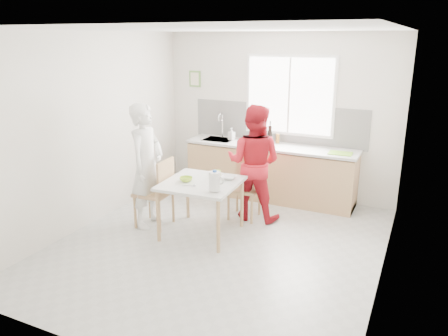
{
  "coord_description": "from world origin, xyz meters",
  "views": [
    {
      "loc": [
        2.27,
        -4.66,
        2.62
      ],
      "look_at": [
        -0.02,
        0.2,
        1.0
      ],
      "focal_mm": 35.0,
      "sensor_mm": 36.0,
      "label": 1
    }
  ],
  "objects_px": {
    "bowl_green": "(186,179)",
    "wine_bottle_b": "(270,134)",
    "dining_table": "(201,187)",
    "wine_bottle_a": "(255,133)",
    "milk_jug": "(215,181)",
    "bowl_white": "(229,177)",
    "person_white": "(147,166)",
    "chair_left": "(158,190)",
    "chair_far": "(246,184)",
    "person_red": "(254,163)"
  },
  "relations": [
    {
      "from": "bowl_white",
      "to": "bowl_green",
      "type": "bearing_deg",
      "value": -146.01
    },
    {
      "from": "person_white",
      "to": "wine_bottle_b",
      "type": "bearing_deg",
      "value": -34.6
    },
    {
      "from": "person_white",
      "to": "milk_jug",
      "type": "xyz_separation_m",
      "value": [
        1.18,
        -0.22,
        0.01
      ]
    },
    {
      "from": "chair_left",
      "to": "person_white",
      "type": "distance_m",
      "value": 0.37
    },
    {
      "from": "wine_bottle_b",
      "to": "dining_table",
      "type": "bearing_deg",
      "value": -99.73
    },
    {
      "from": "dining_table",
      "to": "bowl_green",
      "type": "xyz_separation_m",
      "value": [
        -0.2,
        -0.06,
        0.11
      ]
    },
    {
      "from": "dining_table",
      "to": "milk_jug",
      "type": "xyz_separation_m",
      "value": [
        0.34,
        -0.26,
        0.22
      ]
    },
    {
      "from": "chair_left",
      "to": "chair_far",
      "type": "bearing_deg",
      "value": 128.65
    },
    {
      "from": "chair_far",
      "to": "bowl_white",
      "type": "bearing_deg",
      "value": -95.02
    },
    {
      "from": "person_white",
      "to": "person_red",
      "type": "distance_m",
      "value": 1.54
    },
    {
      "from": "dining_table",
      "to": "chair_left",
      "type": "distance_m",
      "value": 0.69
    },
    {
      "from": "person_white",
      "to": "person_red",
      "type": "xyz_separation_m",
      "value": [
        1.27,
        0.87,
        -0.03
      ]
    },
    {
      "from": "bowl_green",
      "to": "wine_bottle_b",
      "type": "bearing_deg",
      "value": 74.88
    },
    {
      "from": "bowl_green",
      "to": "wine_bottle_b",
      "type": "relative_size",
      "value": 0.59
    },
    {
      "from": "bowl_white",
      "to": "chair_left",
      "type": "bearing_deg",
      "value": -162.58
    },
    {
      "from": "dining_table",
      "to": "person_white",
      "type": "distance_m",
      "value": 0.86
    },
    {
      "from": "bowl_white",
      "to": "wine_bottle_b",
      "type": "height_order",
      "value": "wine_bottle_b"
    },
    {
      "from": "dining_table",
      "to": "chair_left",
      "type": "xyz_separation_m",
      "value": [
        -0.67,
        -0.04,
        -0.13
      ]
    },
    {
      "from": "dining_table",
      "to": "person_red",
      "type": "xyz_separation_m",
      "value": [
        0.43,
        0.83,
        0.18
      ]
    },
    {
      "from": "dining_table",
      "to": "person_red",
      "type": "distance_m",
      "value": 0.95
    },
    {
      "from": "chair_left",
      "to": "milk_jug",
      "type": "relative_size",
      "value": 3.81
    },
    {
      "from": "wine_bottle_a",
      "to": "chair_left",
      "type": "bearing_deg",
      "value": -112.79
    },
    {
      "from": "person_red",
      "to": "bowl_white",
      "type": "xyz_separation_m",
      "value": [
        -0.14,
        -0.56,
        -0.08
      ]
    },
    {
      "from": "person_red",
      "to": "milk_jug",
      "type": "height_order",
      "value": "person_red"
    },
    {
      "from": "person_white",
      "to": "wine_bottle_b",
      "type": "relative_size",
      "value": 5.87
    },
    {
      "from": "wine_bottle_b",
      "to": "person_white",
      "type": "bearing_deg",
      "value": -121.57
    },
    {
      "from": "dining_table",
      "to": "chair_left",
      "type": "bearing_deg",
      "value": -176.97
    },
    {
      "from": "bowl_green",
      "to": "bowl_white",
      "type": "relative_size",
      "value": 0.91
    },
    {
      "from": "milk_jug",
      "to": "wine_bottle_b",
      "type": "bearing_deg",
      "value": 87.64
    },
    {
      "from": "person_white",
      "to": "bowl_white",
      "type": "distance_m",
      "value": 1.17
    },
    {
      "from": "wine_bottle_a",
      "to": "wine_bottle_b",
      "type": "distance_m",
      "value": 0.25
    },
    {
      "from": "person_white",
      "to": "milk_jug",
      "type": "distance_m",
      "value": 1.2
    },
    {
      "from": "person_white",
      "to": "wine_bottle_a",
      "type": "relative_size",
      "value": 5.5
    },
    {
      "from": "chair_left",
      "to": "bowl_white",
      "type": "relative_size",
      "value": 5.15
    },
    {
      "from": "bowl_white",
      "to": "person_white",
      "type": "bearing_deg",
      "value": -164.6
    },
    {
      "from": "bowl_white",
      "to": "wine_bottle_b",
      "type": "distance_m",
      "value": 1.59
    },
    {
      "from": "dining_table",
      "to": "chair_far",
      "type": "bearing_deg",
      "value": 69.9
    },
    {
      "from": "wine_bottle_a",
      "to": "milk_jug",
      "type": "bearing_deg",
      "value": -82.65
    },
    {
      "from": "dining_table",
      "to": "wine_bottle_b",
      "type": "distance_m",
      "value": 1.9
    },
    {
      "from": "chair_far",
      "to": "wine_bottle_b",
      "type": "relative_size",
      "value": 3.06
    },
    {
      "from": "chair_left",
      "to": "wine_bottle_a",
      "type": "distance_m",
      "value": 2.01
    },
    {
      "from": "person_red",
      "to": "bowl_green",
      "type": "relative_size",
      "value": 9.66
    },
    {
      "from": "dining_table",
      "to": "bowl_green",
      "type": "height_order",
      "value": "bowl_green"
    },
    {
      "from": "bowl_white",
      "to": "wine_bottle_b",
      "type": "xyz_separation_m",
      "value": [
        0.03,
        1.57,
        0.29
      ]
    },
    {
      "from": "bowl_green",
      "to": "person_red",
      "type": "bearing_deg",
      "value": 54.97
    },
    {
      "from": "wine_bottle_a",
      "to": "person_red",
      "type": "bearing_deg",
      "value": -69.31
    },
    {
      "from": "wine_bottle_a",
      "to": "wine_bottle_b",
      "type": "xyz_separation_m",
      "value": [
        0.24,
        0.08,
        -0.01
      ]
    },
    {
      "from": "chair_left",
      "to": "chair_far",
      "type": "xyz_separation_m",
      "value": [
        0.98,
        0.87,
        -0.04
      ]
    },
    {
      "from": "person_red",
      "to": "bowl_white",
      "type": "relative_size",
      "value": 8.82
    },
    {
      "from": "milk_jug",
      "to": "bowl_green",
      "type": "bearing_deg",
      "value": 156.28
    }
  ]
}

